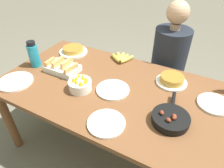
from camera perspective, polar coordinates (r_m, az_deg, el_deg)
ground_plane at (r=1.98m, az=0.00°, el=-17.16°), size 14.00×14.00×0.00m
dining_table at (r=1.52m, az=0.00°, el=-3.44°), size 1.69×0.93×0.70m
banana_bunch at (r=1.79m, az=2.67°, el=7.41°), size 0.22×0.20×0.04m
melon_tray at (r=1.68m, az=-13.96°, el=4.57°), size 0.27×0.17×0.10m
skillet at (r=1.25m, az=16.35°, el=-9.41°), size 0.22×0.35×0.08m
frittata_plate_center at (r=1.94m, az=-11.01°, el=9.42°), size 0.26×0.26×0.06m
frittata_plate_side at (r=1.56m, az=16.69°, el=1.11°), size 0.23×0.23×0.06m
empty_plate_near_front at (r=1.43m, az=0.23°, el=-1.63°), size 0.24×0.24×0.02m
empty_plate_far_left at (r=1.48m, az=27.22°, el=-5.10°), size 0.22×0.22×0.02m
empty_plate_far_right at (r=1.68m, az=-25.85°, el=0.64°), size 0.26×0.26×0.02m
empty_plate_mid_edge at (r=1.20m, az=-1.65°, el=-11.12°), size 0.23×0.23×0.02m
fruit_bowl_mango at (r=1.44m, az=-9.08°, el=-0.12°), size 0.17×0.17×0.12m
water_bottle at (r=1.79m, az=-21.46°, el=7.83°), size 0.09×0.09×0.22m
person_figure at (r=2.05m, az=15.13°, el=2.73°), size 0.35×0.35×1.19m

